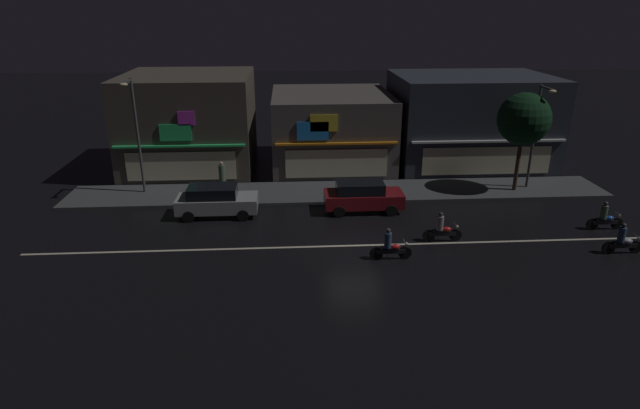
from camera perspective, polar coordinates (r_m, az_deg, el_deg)
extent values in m
plane|color=black|center=(24.86, 3.77, -4.52)|extent=(140.00, 140.00, 0.00)
cube|color=beige|center=(24.85, 3.77, -4.50)|extent=(30.73, 0.16, 0.01)
cube|color=#424447|center=(31.69, 2.10, 1.41)|extent=(32.34, 3.78, 0.14)
cube|color=#56514C|center=(37.05, 1.20, 8.25)|extent=(8.08, 8.75, 5.02)
cube|color=orange|center=(32.68, 1.85, 6.66)|extent=(7.68, 0.24, 0.12)
cube|color=#268CF2|center=(32.45, -0.80, 8.03)|extent=(1.97, 0.08, 1.15)
cube|color=yellow|center=(32.38, 0.44, 8.90)|extent=(1.70, 0.08, 1.04)
cube|color=beige|center=(33.09, 1.82, 4.51)|extent=(6.47, 0.06, 1.80)
cube|color=#2D333D|center=(38.52, 15.98, 8.85)|extent=(10.48, 7.83, 6.21)
cube|color=white|center=(34.94, 18.01, 6.59)|extent=(9.95, 0.24, 0.12)
cube|color=#D83FD8|center=(35.24, 21.13, 10.09)|extent=(1.00, 0.08, 0.53)
cube|color=beige|center=(35.32, 17.74, 4.58)|extent=(8.38, 0.06, 1.80)
cube|color=#4C443A|center=(37.32, -13.99, 8.81)|extent=(8.44, 8.60, 6.39)
cube|color=#33E572|center=(33.22, -15.16, 6.18)|extent=(8.02, 0.24, 0.12)
cube|color=#D83FD8|center=(32.80, -14.43, 9.11)|extent=(1.00, 0.08, 0.85)
cube|color=#33E572|center=(33.11, -15.53, 7.58)|extent=(1.93, 0.08, 1.01)
cube|color=beige|center=(33.62, -14.93, 4.07)|extent=(6.75, 0.06, 1.80)
cylinder|color=#47494C|center=(32.30, -19.28, 6.99)|extent=(0.16, 0.16, 6.74)
cube|color=#47494C|center=(31.07, -20.34, 12.52)|extent=(0.10, 1.40, 0.10)
ellipsoid|color=#F9E099|center=(30.41, -20.68, 12.16)|extent=(0.44, 0.32, 0.20)
cylinder|color=#47494C|center=(33.99, 22.31, 6.81)|extent=(0.16, 0.16, 6.24)
cube|color=#47494C|center=(32.84, 23.56, 11.59)|extent=(0.10, 1.40, 0.10)
ellipsoid|color=#F9E099|center=(32.23, 24.08, 11.22)|extent=(0.44, 0.32, 0.20)
cylinder|color=#4C664C|center=(32.28, -10.63, 2.97)|extent=(0.40, 0.40, 1.51)
sphere|color=tan|center=(32.03, -10.73, 4.44)|extent=(0.22, 0.22, 0.22)
cylinder|color=#473323|center=(33.51, 20.78, 4.06)|extent=(0.24, 0.24, 3.13)
sphere|color=black|center=(32.87, 21.40, 8.70)|extent=(3.06, 3.06, 3.06)
cube|color=maroon|center=(28.82, 4.78, 0.62)|extent=(4.30, 1.78, 0.76)
cube|color=black|center=(28.56, 4.39, 1.89)|extent=(2.58, 1.57, 0.60)
cube|color=#F9F2CC|center=(29.71, 8.65, 1.29)|extent=(0.08, 0.20, 0.12)
cube|color=#F9F2CC|center=(28.60, 9.14, 0.48)|extent=(0.08, 0.20, 0.12)
cylinder|color=black|center=(30.00, 7.20, 0.59)|extent=(0.62, 0.20, 0.62)
cylinder|color=black|center=(28.37, 7.84, -0.66)|extent=(0.62, 0.20, 0.62)
cylinder|color=black|center=(29.61, 1.80, 0.48)|extent=(0.62, 0.20, 0.62)
cylinder|color=black|center=(27.96, 2.13, -0.80)|extent=(0.62, 0.20, 0.62)
cube|color=#9EA0A5|center=(28.60, -11.15, 0.12)|extent=(4.30, 1.78, 0.76)
cube|color=black|center=(28.40, -11.68, 1.40)|extent=(2.58, 1.57, 0.60)
cube|color=#F9F2CC|center=(28.92, -6.88, 0.83)|extent=(0.08, 0.20, 0.12)
cube|color=#F9F2CC|center=(27.79, -7.00, -0.03)|extent=(0.08, 0.20, 0.12)
cylinder|color=black|center=(29.40, -8.15, 0.11)|extent=(0.62, 0.20, 0.62)
cylinder|color=black|center=(27.75, -8.41, -1.20)|extent=(0.62, 0.20, 0.62)
cylinder|color=black|center=(29.78, -13.60, -0.01)|extent=(0.62, 0.20, 0.62)
cylinder|color=black|center=(28.15, -14.18, -1.31)|extent=(0.62, 0.20, 0.62)
cylinder|color=black|center=(30.47, 29.70, -1.83)|extent=(0.60, 0.08, 0.60)
cylinder|color=black|center=(29.78, 27.60, -1.93)|extent=(0.60, 0.10, 0.60)
cube|color=black|center=(30.08, 28.70, -1.71)|extent=(1.30, 0.14, 0.20)
ellipsoid|color=#1E4CB2|center=(30.11, 29.09, -1.30)|extent=(0.44, 0.26, 0.24)
cube|color=black|center=(29.93, 28.42, -1.45)|extent=(0.56, 0.22, 0.10)
cylinder|color=slate|center=(30.25, 29.81, -0.87)|extent=(0.03, 0.60, 0.03)
sphere|color=white|center=(30.34, 29.91, -1.04)|extent=(0.14, 0.14, 0.14)
cylinder|color=#4C664C|center=(29.82, 28.63, -0.74)|extent=(0.32, 0.32, 0.70)
sphere|color=#333338|center=(29.67, 28.79, 0.09)|extent=(0.22, 0.22, 0.22)
cylinder|color=black|center=(28.01, 31.24, -4.01)|extent=(0.60, 0.08, 0.60)
cylinder|color=black|center=(27.30, 28.99, -4.18)|extent=(0.60, 0.10, 0.60)
cube|color=black|center=(27.61, 30.17, -3.90)|extent=(1.30, 0.14, 0.20)
ellipsoid|color=#B2B7BC|center=(27.64, 30.60, -3.46)|extent=(0.44, 0.26, 0.24)
cube|color=black|center=(27.44, 29.88, -3.64)|extent=(0.56, 0.22, 0.10)
cylinder|color=slate|center=(27.78, 31.37, -2.98)|extent=(0.03, 0.60, 0.03)
sphere|color=white|center=(27.87, 31.48, -3.16)|extent=(0.14, 0.14, 0.14)
cylinder|color=#334766|center=(27.33, 30.12, -2.87)|extent=(0.32, 0.32, 0.70)
sphere|color=#333338|center=(27.17, 30.29, -1.98)|extent=(0.22, 0.22, 0.22)
cylinder|color=black|center=(23.75, 9.27, -5.24)|extent=(0.60, 0.08, 0.60)
cylinder|color=black|center=(23.50, 6.16, -5.36)|extent=(0.60, 0.10, 0.60)
cube|color=black|center=(23.57, 7.74, -5.08)|extent=(1.30, 0.14, 0.20)
ellipsoid|color=red|center=(23.52, 8.24, -4.58)|extent=(0.44, 0.26, 0.24)
cube|color=black|center=(23.47, 7.27, -4.77)|extent=(0.56, 0.22, 0.10)
cylinder|color=slate|center=(23.50, 9.23, -4.04)|extent=(0.03, 0.60, 0.03)
sphere|color=white|center=(23.56, 9.43, -4.25)|extent=(0.14, 0.14, 0.14)
cylinder|color=#334766|center=(23.31, 7.44, -3.88)|extent=(0.32, 0.32, 0.70)
sphere|color=#333338|center=(23.12, 7.49, -2.85)|extent=(0.22, 0.22, 0.22)
cylinder|color=black|center=(26.01, 14.58, -3.26)|extent=(0.60, 0.08, 0.60)
cylinder|color=black|center=(25.64, 11.81, -3.37)|extent=(0.60, 0.10, 0.60)
cube|color=black|center=(25.78, 13.22, -3.11)|extent=(1.30, 0.14, 0.20)
ellipsoid|color=red|center=(25.75, 13.69, -2.65)|extent=(0.44, 0.26, 0.24)
cube|color=black|center=(25.66, 12.82, -2.83)|extent=(0.56, 0.22, 0.10)
cylinder|color=slate|center=(25.78, 14.58, -2.15)|extent=(0.03, 0.60, 0.03)
sphere|color=white|center=(25.85, 14.75, -2.35)|extent=(0.14, 0.14, 0.14)
cylinder|color=gray|center=(25.52, 13.00, -2.00)|extent=(0.32, 0.32, 0.70)
sphere|color=#333338|center=(25.35, 13.08, -1.04)|extent=(0.22, 0.22, 0.22)
cone|color=orange|center=(29.65, 5.46, 0.34)|extent=(0.36, 0.36, 0.55)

